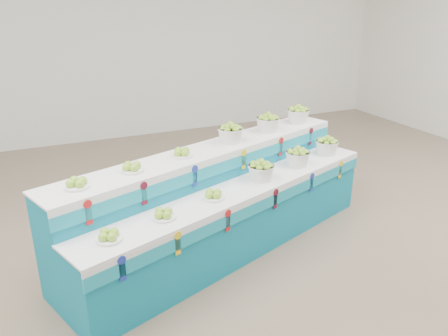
{
  "coord_description": "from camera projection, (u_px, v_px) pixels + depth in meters",
  "views": [
    {
      "loc": [
        -2.05,
        -3.11,
        2.47
      ],
      "look_at": [
        -0.34,
        0.67,
        0.87
      ],
      "focal_mm": 35.67,
      "sensor_mm": 36.0,
      "label": 1
    }
  ],
  "objects": [
    {
      "name": "basket_lower_left",
      "position": [
        261.0,
        171.0,
        4.52
      ],
      "size": [
        0.34,
        0.34,
        0.2
      ],
      "primitive_type": null,
      "rotation": [
        0.0,
        0.0,
        0.34
      ],
      "color": "silver",
      "rests_on": "display_stand"
    },
    {
      "name": "plate_lower_left",
      "position": [
        108.0,
        235.0,
        3.41
      ],
      "size": [
        0.27,
        0.27,
        0.1
      ],
      "primitive_type": "cylinder",
      "rotation": [
        0.0,
        0.0,
        0.34
      ],
      "color": "white",
      "rests_on": "display_stand"
    },
    {
      "name": "display_stand",
      "position": [
        224.0,
        201.0,
        4.58
      ],
      "size": [
        3.71,
        2.09,
        1.02
      ],
      "primitive_type": null,
      "rotation": [
        0.0,
        0.0,
        0.34
      ],
      "color": "#0D7C9C",
      "rests_on": "ground"
    },
    {
      "name": "basket_lower_right",
      "position": [
        327.0,
        146.0,
        5.28
      ],
      "size": [
        0.34,
        0.34,
        0.2
      ],
      "primitive_type": null,
      "rotation": [
        0.0,
        0.0,
        0.34
      ],
      "color": "silver",
      "rests_on": "display_stand"
    },
    {
      "name": "plate_lower_mid",
      "position": [
        163.0,
        213.0,
        3.74
      ],
      "size": [
        0.27,
        0.27,
        0.1
      ],
      "primitive_type": "cylinder",
      "rotation": [
        0.0,
        0.0,
        0.34
      ],
      "color": "white",
      "rests_on": "display_stand"
    },
    {
      "name": "basket_upper_right",
      "position": [
        298.0,
        114.0,
        5.47
      ],
      "size": [
        0.34,
        0.34,
        0.2
      ],
      "primitive_type": null,
      "rotation": [
        0.0,
        0.0,
        0.34
      ],
      "color": "silver",
      "rests_on": "display_stand"
    },
    {
      "name": "ground",
      "position": [
        284.0,
        269.0,
        4.32
      ],
      "size": [
        10.0,
        10.0,
        0.0
      ],
      "primitive_type": "plane",
      "color": "brown",
      "rests_on": "ground"
    },
    {
      "name": "plate_upper_right",
      "position": [
        182.0,
        152.0,
        4.3
      ],
      "size": [
        0.27,
        0.27,
        0.1
      ],
      "primitive_type": "cylinder",
      "rotation": [
        0.0,
        0.0,
        0.34
      ],
      "color": "white",
      "rests_on": "display_stand"
    },
    {
      "name": "basket_lower_mid",
      "position": [
        298.0,
        157.0,
        4.91
      ],
      "size": [
        0.34,
        0.34,
        0.2
      ],
      "primitive_type": null,
      "rotation": [
        0.0,
        0.0,
        0.34
      ],
      "color": "silver",
      "rests_on": "display_stand"
    },
    {
      "name": "back_wall",
      "position": [
        141.0,
        25.0,
        7.86
      ],
      "size": [
        10.0,
        0.0,
        10.0
      ],
      "primitive_type": "plane",
      "rotation": [
        1.57,
        0.0,
        0.0
      ],
      "color": "silver",
      "rests_on": "ground"
    },
    {
      "name": "basket_upper_mid",
      "position": [
        268.0,
        123.0,
        5.1
      ],
      "size": [
        0.34,
        0.34,
        0.2
      ],
      "primitive_type": null,
      "rotation": [
        0.0,
        0.0,
        0.34
      ],
      "color": "silver",
      "rests_on": "display_stand"
    },
    {
      "name": "plate_upper_left",
      "position": [
        76.0,
        183.0,
        3.6
      ],
      "size": [
        0.27,
        0.27,
        0.1
      ],
      "primitive_type": "cylinder",
      "rotation": [
        0.0,
        0.0,
        0.34
      ],
      "color": "white",
      "rests_on": "display_stand"
    },
    {
      "name": "plate_lower_right",
      "position": [
        213.0,
        194.0,
        4.11
      ],
      "size": [
        0.27,
        0.27,
        0.1
      ],
      "primitive_type": "cylinder",
      "rotation": [
        0.0,
        0.0,
        0.34
      ],
      "color": "white",
      "rests_on": "display_stand"
    },
    {
      "name": "plate_upper_mid",
      "position": [
        132.0,
        167.0,
        3.94
      ],
      "size": [
        0.27,
        0.27,
        0.1
      ],
      "primitive_type": "cylinder",
      "rotation": [
        0.0,
        0.0,
        0.34
      ],
      "color": "white",
      "rests_on": "display_stand"
    },
    {
      "name": "basket_upper_left",
      "position": [
        230.0,
        133.0,
        4.71
      ],
      "size": [
        0.34,
        0.34,
        0.2
      ],
      "primitive_type": null,
      "rotation": [
        0.0,
        0.0,
        0.34
      ],
      "color": "silver",
      "rests_on": "display_stand"
    }
  ]
}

